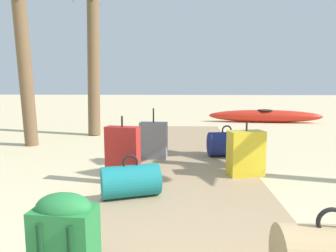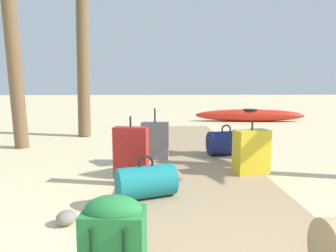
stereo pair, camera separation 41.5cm
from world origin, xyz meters
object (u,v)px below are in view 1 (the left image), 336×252
at_px(duffel_bag_teal, 131,181).
at_px(suitcase_red, 123,152).
at_px(duffel_bag_navy, 226,144).
at_px(suitcase_yellow, 246,153).
at_px(suitcase_grey, 154,140).
at_px(backpack_green, 65,239).
at_px(kayak, 265,116).

xyz_separation_m(duffel_bag_teal, suitcase_red, (-0.20, 0.64, 0.15)).
height_order(duffel_bag_teal, suitcase_red, suitcase_red).
relative_size(duffel_bag_teal, duffel_bag_navy, 1.08).
relative_size(suitcase_yellow, suitcase_grey, 0.88).
bearing_deg(duffel_bag_teal, suitcase_red, 107.60).
xyz_separation_m(suitcase_red, backpack_green, (0.07, -2.06, -0.03)).
bearing_deg(suitcase_red, suitcase_grey, 73.88).
height_order(suitcase_yellow, suitcase_grey, suitcase_grey).
height_order(backpack_green, kayak, backpack_green).
bearing_deg(duffel_bag_teal, backpack_green, -95.20).
relative_size(backpack_green, suitcase_grey, 0.71).
bearing_deg(duffel_bag_teal, kayak, 65.15).
height_order(duffel_bag_teal, suitcase_grey, suitcase_grey).
distance_m(duffel_bag_navy, backpack_green, 3.54).
distance_m(suitcase_yellow, duffel_bag_navy, 1.05).
relative_size(suitcase_yellow, duffel_bag_navy, 1.11).
xyz_separation_m(suitcase_red, kayak, (3.38, 6.23, -0.20)).
xyz_separation_m(suitcase_grey, kayak, (3.09, 5.23, -0.16)).
bearing_deg(suitcase_red, backpack_green, -87.98).
xyz_separation_m(backpack_green, suitcase_grey, (0.22, 3.06, -0.01)).
bearing_deg(suitcase_grey, backpack_green, -94.04).
relative_size(suitcase_yellow, kayak, 0.19).
distance_m(duffel_bag_teal, suitcase_grey, 1.65).
xyz_separation_m(duffel_bag_teal, duffel_bag_navy, (1.24, 1.84, 0.03)).
bearing_deg(backpack_green, kayak, 68.24).
bearing_deg(kayak, suitcase_red, -118.50).
bearing_deg(kayak, suitcase_grey, -120.61).
bearing_deg(duffel_bag_teal, suitcase_grey, 86.97).
bearing_deg(suitcase_yellow, duffel_bag_teal, -149.00).
xyz_separation_m(suitcase_yellow, backpack_green, (-1.46, -2.22, 0.01)).
distance_m(duffel_bag_teal, kayak, 7.57).
height_order(suitcase_red, backpack_green, suitcase_red).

